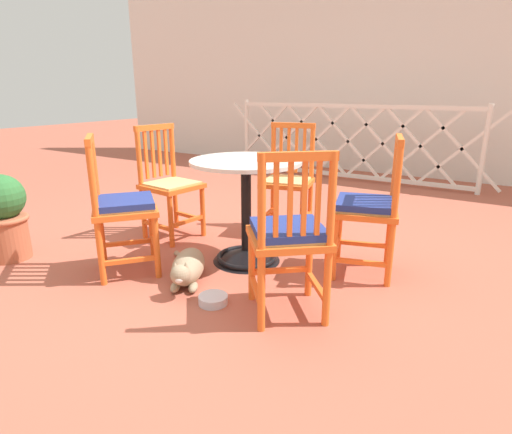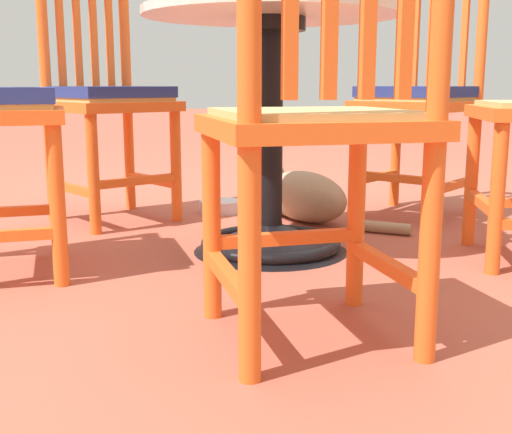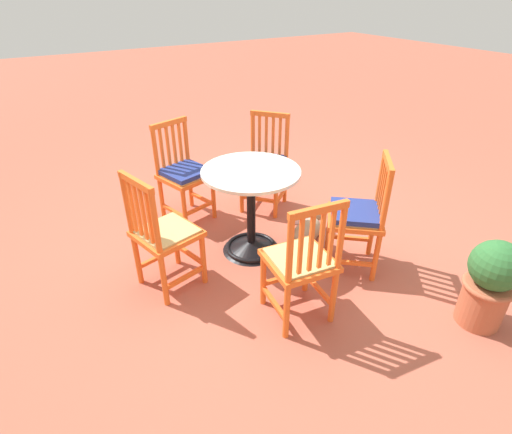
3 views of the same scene
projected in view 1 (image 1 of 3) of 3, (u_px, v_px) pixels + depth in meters
name	position (u px, v px, depth m)	size (l,w,h in m)	color
ground_plane	(223.00, 267.00, 2.92)	(24.00, 24.00, 0.00)	#AD5642
building_wall_backdrop	(394.00, 72.00, 5.81)	(10.00, 0.20, 2.80)	silver
lattice_fence_panel	(348.00, 141.00, 5.58)	(3.69, 0.06, 1.03)	silver
cafe_table	(246.00, 223.00, 2.95)	(0.76, 0.76, 0.73)	black
orange_chair_at_corner	(122.00, 208.00, 2.73)	(0.56, 0.56, 0.91)	orange
orange_chair_tucked_in	(289.00, 237.00, 2.19)	(0.56, 0.56, 0.91)	orange
orange_chair_facing_out	(369.00, 209.00, 2.71)	(0.49, 0.49, 0.91)	orange
orange_chair_near_fence	(288.00, 182.00, 3.55)	(0.49, 0.49, 0.91)	orange
orange_chair_by_planter	(169.00, 185.00, 3.41)	(0.45, 0.45, 0.91)	orange
tabby_cat	(187.00, 268.00, 2.67)	(0.55, 0.56, 0.23)	#9E896B
terracotta_planter	(4.00, 215.00, 2.98)	(0.32, 0.32, 0.62)	#B25B3D
pet_water_bowl	(213.00, 300.00, 2.42)	(0.17, 0.17, 0.05)	silver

